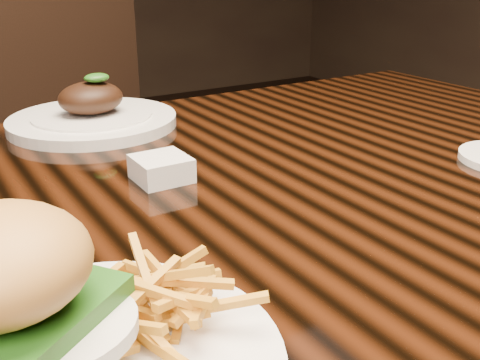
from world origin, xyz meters
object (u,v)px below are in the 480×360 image
burger_plate (73,330)px  far_dish (93,116)px  dining_table (189,251)px  chair_far (98,145)px

burger_plate → far_dish: 0.64m
burger_plate → dining_table: bearing=27.6°
dining_table → burger_plate: (-0.21, -0.25, 0.12)m
burger_plate → chair_far: 1.23m
dining_table → far_dish: size_ratio=5.73×
dining_table → chair_far: bearing=79.3°
dining_table → far_dish: (-0.00, 0.35, 0.09)m
chair_far → far_dish: bearing=-124.2°
chair_far → dining_table: bearing=-117.6°
dining_table → burger_plate: bearing=-129.3°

